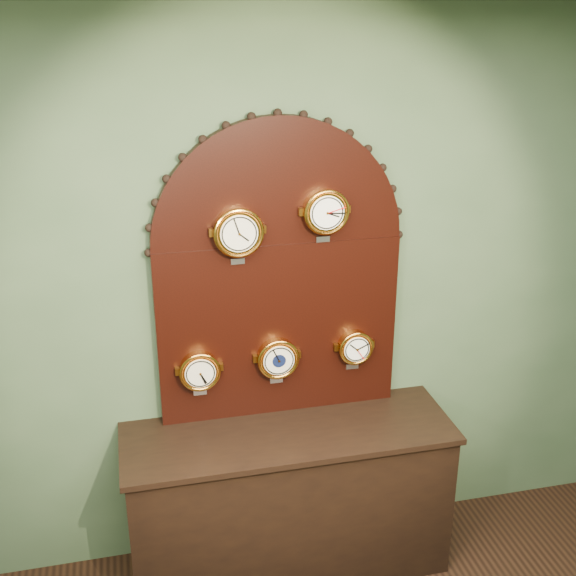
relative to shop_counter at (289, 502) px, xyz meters
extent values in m
plane|color=#435A3E|center=(0.00, 0.27, 1.00)|extent=(4.00, 0.00, 4.00)
cube|color=black|center=(0.00, 0.00, 0.00)|extent=(1.60, 0.50, 0.80)
cube|color=black|center=(0.00, 0.22, 0.88)|extent=(1.20, 0.06, 0.90)
cylinder|color=black|center=(0.00, 0.22, 1.33)|extent=(1.20, 0.06, 1.20)
cylinder|color=orange|center=(-0.20, 0.16, 1.42)|extent=(0.22, 0.08, 0.22)
torus|color=orange|center=(-0.20, 0.13, 1.42)|extent=(0.23, 0.02, 0.23)
cylinder|color=#EDE4C9|center=(-0.20, 0.12, 1.42)|extent=(0.17, 0.01, 0.17)
cube|color=#B0B0B7|center=(-0.20, 0.19, 1.27)|extent=(0.07, 0.01, 0.03)
cylinder|color=orange|center=(0.21, 0.16, 1.49)|extent=(0.20, 0.08, 0.20)
torus|color=orange|center=(0.21, 0.13, 1.49)|extent=(0.22, 0.02, 0.22)
cylinder|color=white|center=(0.21, 0.12, 1.49)|extent=(0.16, 0.01, 0.16)
cube|color=#B0B0B7|center=(0.21, 0.19, 1.35)|extent=(0.07, 0.01, 0.03)
cylinder|color=orange|center=(-0.41, 0.16, 0.73)|extent=(0.19, 0.08, 0.19)
torus|color=orange|center=(-0.41, 0.13, 0.73)|extent=(0.20, 0.02, 0.20)
cylinder|color=#EDE4C9|center=(-0.41, 0.12, 0.73)|extent=(0.15, 0.01, 0.15)
cube|color=#B0B0B7|center=(-0.41, 0.19, 0.60)|extent=(0.07, 0.01, 0.03)
cylinder|color=orange|center=(-0.02, 0.16, 0.76)|extent=(0.20, 0.08, 0.20)
torus|color=orange|center=(-0.02, 0.13, 0.76)|extent=(0.21, 0.02, 0.21)
cylinder|color=#EDE4C9|center=(-0.02, 0.12, 0.76)|extent=(0.16, 0.01, 0.16)
cube|color=#B0B0B7|center=(-0.02, 0.19, 0.61)|extent=(0.07, 0.01, 0.03)
cylinder|color=#0C1435|center=(-0.02, 0.12, 0.76)|extent=(0.07, 0.00, 0.07)
cylinder|color=orange|center=(0.38, 0.16, 0.77)|extent=(0.17, 0.08, 0.17)
torus|color=orange|center=(0.38, 0.13, 0.77)|extent=(0.18, 0.02, 0.18)
cylinder|color=white|center=(0.38, 0.12, 0.77)|extent=(0.13, 0.01, 0.13)
cube|color=#B0B0B7|center=(0.38, 0.19, 0.65)|extent=(0.07, 0.01, 0.03)
camera|label=1|loc=(-0.69, -2.95, 2.40)|focal=45.00mm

